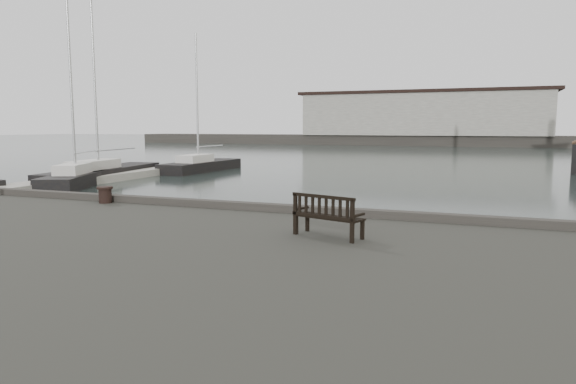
# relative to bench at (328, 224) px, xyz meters

# --- Properties ---
(ground) EXTENTS (400.00, 400.00, 0.00)m
(ground) POSITION_rel_bench_xyz_m (-0.95, 2.53, -1.81)
(ground) COLOR black
(ground) RESTS_ON ground
(pontoon) EXTENTS (2.00, 24.00, 0.50)m
(pontoon) POSITION_rel_bench_xyz_m (-20.95, 12.53, -1.56)
(pontoon) COLOR #B3B1A6
(pontoon) RESTS_ON ground
(breakwater) EXTENTS (140.00, 9.50, 12.20)m
(breakwater) POSITION_rel_bench_xyz_m (-5.50, 94.53, 2.49)
(breakwater) COLOR #383530
(breakwater) RESTS_ON ground
(bench) EXTENTS (1.44, 0.84, 0.78)m
(bench) POSITION_rel_bench_xyz_m (0.00, 0.00, 0.00)
(bench) COLOR black
(bench) RESTS_ON quay
(bollard_left) EXTENTS (0.44, 0.44, 0.44)m
(bollard_left) POSITION_rel_bench_xyz_m (-6.90, 2.03, -0.03)
(bollard_left) COLOR black
(bollard_left) RESTS_ON quay
(yacht_b) EXTENTS (4.34, 12.05, 15.35)m
(yacht_b) POSITION_rel_bench_xyz_m (-21.98, 19.52, -1.56)
(yacht_b) COLOR black
(yacht_b) RESTS_ON ground
(yacht_c) EXTENTS (5.35, 8.70, 11.71)m
(yacht_c) POSITION_rel_bench_xyz_m (-20.79, 15.86, -1.56)
(yacht_c) COLOR black
(yacht_c) RESTS_ON ground
(yacht_d) EXTENTS (2.73, 9.23, 11.58)m
(yacht_d) POSITION_rel_bench_xyz_m (-19.02, 27.75, -1.58)
(yacht_d) COLOR black
(yacht_d) RESTS_ON ground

